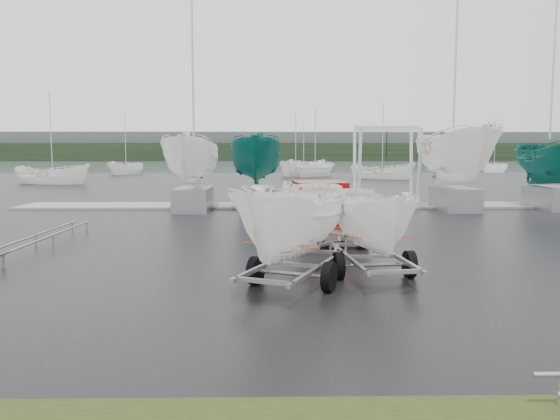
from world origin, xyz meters
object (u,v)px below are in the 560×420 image
object	(u,v)px
pickup_truck	(322,208)
boat_hoist	(386,154)
trailer_hitched	(374,168)
trailer_parked	(295,156)

from	to	relation	value
pickup_truck	boat_hoist	xyz separation A→B (m)	(4.20, 9.83, 1.74)
trailer_hitched	trailer_parked	size ratio (longest dim) A/B	0.90
trailer_hitched	pickup_truck	bearing A→B (deg)	90.00
trailer_parked	boat_hoist	distance (m)	17.67
pickup_truck	trailer_hitched	distance (m)	6.32
trailer_hitched	trailer_parked	distance (m)	1.98
boat_hoist	trailer_parked	bearing A→B (deg)	-107.92
pickup_truck	trailer_hitched	xyz separation A→B (m)	(0.53, -6.12, 1.50)
trailer_hitched	trailer_parked	bearing A→B (deg)	-159.06
pickup_truck	boat_hoist	bearing A→B (deg)	61.88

